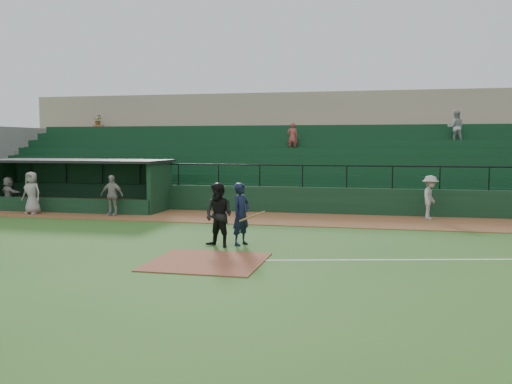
# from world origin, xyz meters

# --- Properties ---
(ground) EXTENTS (90.00, 90.00, 0.00)m
(ground) POSITION_xyz_m (0.00, 0.00, 0.00)
(ground) COLOR #29521A
(ground) RESTS_ON ground
(warning_track) EXTENTS (40.00, 4.00, 0.03)m
(warning_track) POSITION_xyz_m (0.00, 8.00, 0.01)
(warning_track) COLOR brown
(warning_track) RESTS_ON ground
(home_plate_dirt) EXTENTS (3.00, 3.00, 0.03)m
(home_plate_dirt) POSITION_xyz_m (0.00, -1.00, 0.01)
(home_plate_dirt) COLOR brown
(home_plate_dirt) RESTS_ON ground
(foul_line) EXTENTS (17.49, 4.44, 0.01)m
(foul_line) POSITION_xyz_m (8.00, 1.20, 0.01)
(foul_line) COLOR white
(foul_line) RESTS_ON ground
(stadium_structure) EXTENTS (38.00, 13.08, 6.40)m
(stadium_structure) POSITION_xyz_m (0.00, 16.46, 2.30)
(stadium_structure) COLOR #10311B
(stadium_structure) RESTS_ON ground
(dugout) EXTENTS (8.90, 3.20, 2.42)m
(dugout) POSITION_xyz_m (-9.75, 9.56, 1.33)
(dugout) COLOR #10311B
(dugout) RESTS_ON ground
(batter_at_plate) EXTENTS (1.16, 0.85, 1.97)m
(batter_at_plate) POSITION_xyz_m (0.27, 1.73, 0.99)
(batter_at_plate) COLOR black
(batter_at_plate) RESTS_ON ground
(umpire) EXTENTS (1.18, 1.05, 2.00)m
(umpire) POSITION_xyz_m (-0.33, 1.26, 1.00)
(umpire) COLOR black
(umpire) RESTS_ON ground
(runner) EXTENTS (0.97, 1.33, 1.84)m
(runner) POSITION_xyz_m (6.54, 9.16, 0.95)
(runner) COLOR #AAA59F
(runner) RESTS_ON warning_track
(dugout_player_a) EXTENTS (1.06, 0.45, 1.79)m
(dugout_player_a) POSITION_xyz_m (-7.01, 7.27, 0.93)
(dugout_player_a) COLOR #9D9993
(dugout_player_a) RESTS_ON warning_track
(dugout_player_b) EXTENTS (0.99, 0.70, 1.90)m
(dugout_player_b) POSITION_xyz_m (-10.81, 7.04, 0.98)
(dugout_player_b) COLOR gray
(dugout_player_b) RESTS_ON warning_track
(dugout_player_c) EXTENTS (1.53, 1.08, 1.59)m
(dugout_player_c) POSITION_xyz_m (-12.79, 8.11, 0.83)
(dugout_player_c) COLOR gray
(dugout_player_c) RESTS_ON warning_track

